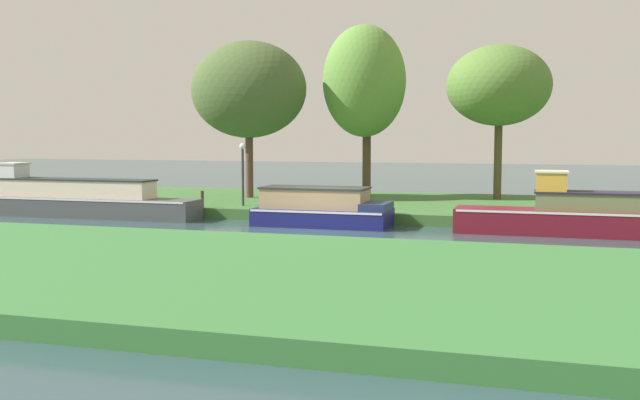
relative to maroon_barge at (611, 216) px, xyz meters
The scene contains 12 objects.
ground_plane 9.34m from the maroon_barge, behind, with size 120.00×120.00×0.00m, color #2E484E.
riverbank_far 10.92m from the maroon_barge, 147.89° to the left, with size 72.00×10.00×0.40m, color #3D6C32.
riverbank_near 13.77m from the maroon_barge, 132.18° to the right, with size 72.00×10.00×0.40m, color #377538.
maroon_barge is the anchor object (origin of this frame).
slate_narrowboat 19.14m from the maroon_barge, behind, with size 9.11×1.49×2.06m.
navy_cruiser 9.40m from the maroon_barge, behind, with size 4.73×1.95×1.35m.
willow_tree_left 16.24m from the maroon_barge, 158.35° to the left, with size 5.24×3.71×6.86m.
willow_tree_centre 13.23m from the maroon_barge, 142.16° to the left, with size 3.67×3.73×7.60m.
willow_tree_right 9.84m from the maroon_barge, 116.89° to the left, with size 4.38×4.65×6.54m.
lamp_post 13.49m from the maroon_barge, behind, with size 0.24×0.24×2.44m.
mooring_post_near 1.19m from the maroon_barge, 111.52° to the left, with size 0.19×0.19×0.65m, color #443E30.
mooring_post_far 14.55m from the maroon_barge, behind, with size 0.12×0.12×0.63m, color #4F2D21.
Camera 1 is at (7.24, -23.22, 3.15)m, focal length 41.38 mm.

